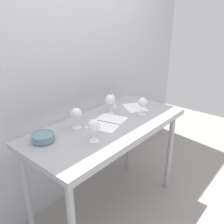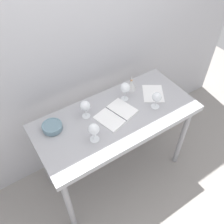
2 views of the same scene
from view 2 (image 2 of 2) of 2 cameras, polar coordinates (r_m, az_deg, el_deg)
ground_plane at (r=2.78m, az=0.80°, el=-13.51°), size 6.00×6.00×0.00m
back_wall at (r=2.13m, az=-6.44°, el=14.89°), size 3.80×0.04×2.60m
steel_counter at (r=2.13m, az=1.11°, el=-2.76°), size 1.40×0.65×0.90m
wine_glass_far_left at (r=1.97m, az=-6.32°, el=1.32°), size 0.09×0.09×0.16m
wine_glass_near_right at (r=2.08m, az=10.41°, el=3.37°), size 0.08×0.08×0.15m
wine_glass_near_left at (r=1.80m, az=-4.28°, el=-4.13°), size 0.09×0.09×0.17m
wine_glass_far_right at (r=2.11m, az=3.11°, el=5.61°), size 0.09×0.09×0.18m
open_notebook at (r=2.05m, az=0.93°, el=-0.48°), size 0.37×0.31×0.01m
tasting_sheet_upper at (r=2.28m, az=9.59°, el=4.33°), size 0.28×0.30×0.00m
tasting_bowl at (r=1.98m, az=-13.82°, el=-3.38°), size 0.16×0.16×0.06m
decanter_funnel at (r=2.27m, az=4.50°, el=6.45°), size 0.10×0.10×0.15m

